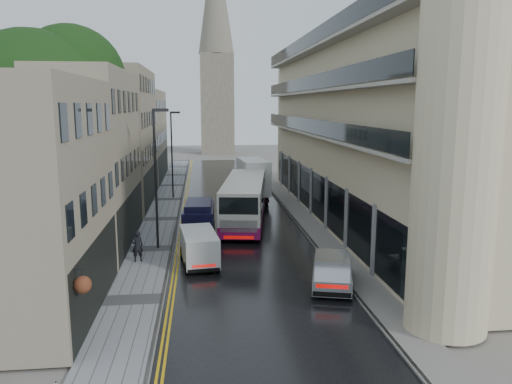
{
  "coord_description": "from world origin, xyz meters",
  "views": [
    {
      "loc": [
        -2.64,
        -11.42,
        9.01
      ],
      "look_at": [
        0.63,
        18.0,
        3.8
      ],
      "focal_mm": 35.0,
      "sensor_mm": 36.0,
      "label": 1
    }
  ],
  "objects": [
    {
      "name": "tree_far",
      "position": [
        -12.2,
        33.0,
        6.23
      ],
      "size": [
        9.24,
        9.24,
        12.46
      ],
      "primitive_type": null,
      "color": "black",
      "rests_on": "ground"
    },
    {
      "name": "road",
      "position": [
        0.0,
        27.5,
        0.01
      ],
      "size": [
        9.0,
        85.0,
        0.02
      ],
      "primitive_type": "cube",
      "color": "black",
      "rests_on": "ground"
    },
    {
      "name": "right_sidewalk",
      "position": [
        5.4,
        27.5,
        0.06
      ],
      "size": [
        1.8,
        85.0,
        0.12
      ],
      "primitive_type": "cube",
      "color": "slate",
      "rests_on": "ground"
    },
    {
      "name": "modern_block",
      "position": [
        10.3,
        26.0,
        7.0
      ],
      "size": [
        8.0,
        40.0,
        14.0
      ],
      "primitive_type": null,
      "color": "beige",
      "rests_on": "ground"
    },
    {
      "name": "white_van",
      "position": [
        -3.5,
        14.61,
        0.99
      ],
      "size": [
        2.31,
        4.45,
        1.93
      ],
      "primitive_type": null,
      "rotation": [
        0.0,
        0.0,
        0.12
      ],
      "color": "silver",
      "rests_on": "road"
    },
    {
      "name": "left_sidewalk",
      "position": [
        -5.85,
        27.5,
        0.06
      ],
      "size": [
        2.7,
        85.0,
        0.12
      ],
      "primitive_type": "cube",
      "color": "gray",
      "rests_on": "ground"
    },
    {
      "name": "navy_van",
      "position": [
        -3.85,
        20.54,
        1.3
      ],
      "size": [
        2.23,
        5.12,
        2.57
      ],
      "primitive_type": null,
      "rotation": [
        0.0,
        0.0,
        -0.04
      ],
      "color": "black",
      "rests_on": "road"
    },
    {
      "name": "lamp_post_near",
      "position": [
        -5.43,
        19.34,
        4.42
      ],
      "size": [
        0.99,
        0.36,
        8.61
      ],
      "primitive_type": null,
      "rotation": [
        0.0,
        0.0,
        0.15
      ],
      "color": "black",
      "rests_on": "left_sidewalk"
    },
    {
      "name": "pedestrian",
      "position": [
        -6.35,
        16.66,
        1.03
      ],
      "size": [
        0.77,
        0.63,
        1.82
      ],
      "primitive_type": "imported",
      "rotation": [
        0.0,
        0.0,
        3.48
      ],
      "color": "black",
      "rests_on": "left_sidewalk"
    },
    {
      "name": "silver_hatchback",
      "position": [
        2.58,
        10.66,
        0.82
      ],
      "size": [
        2.88,
        4.58,
        1.59
      ],
      "primitive_type": null,
      "rotation": [
        0.0,
        0.0,
        -0.26
      ],
      "color": "silver",
      "rests_on": "road"
    },
    {
      "name": "old_shop_row",
      "position": [
        -9.45,
        30.0,
        6.0
      ],
      "size": [
        4.5,
        56.0,
        12.0
      ],
      "primitive_type": null,
      "color": "gray",
      "rests_on": "ground"
    },
    {
      "name": "tree_near",
      "position": [
        -12.5,
        20.0,
        6.95
      ],
      "size": [
        10.56,
        10.56,
        13.89
      ],
      "primitive_type": null,
      "color": "black",
      "rests_on": "ground"
    },
    {
      "name": "white_lorry",
      "position": [
        1.25,
        33.24,
        2.0
      ],
      "size": [
        2.97,
        7.72,
        3.96
      ],
      "primitive_type": null,
      "rotation": [
        0.0,
        0.0,
        0.1
      ],
      "color": "white",
      "rests_on": "road"
    },
    {
      "name": "church_spire",
      "position": [
        0.5,
        82.0,
        20.0
      ],
      "size": [
        6.4,
        6.4,
        40.0
      ],
      "primitive_type": null,
      "color": "gray",
      "rests_on": "ground"
    },
    {
      "name": "cream_bus",
      "position": [
        -1.17,
        22.68,
        1.71
      ],
      "size": [
        4.63,
        12.64,
        3.37
      ],
      "primitive_type": null,
      "rotation": [
        0.0,
        0.0,
        -0.15
      ],
      "color": "silver",
      "rests_on": "road"
    },
    {
      "name": "lamp_post_far",
      "position": [
        -5.39,
        36.75,
        4.21
      ],
      "size": [
        0.93,
        0.24,
        8.19
      ],
      "primitive_type": null,
      "rotation": [
        0.0,
        0.0,
        -0.04
      ],
      "color": "black",
      "rests_on": "left_sidewalk"
    }
  ]
}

